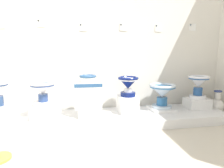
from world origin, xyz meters
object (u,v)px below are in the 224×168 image
at_px(plinth_block_central_ornate, 128,104).
at_px(antique_toilet_squat_floral, 198,83).
at_px(plinth_block_squat_floral, 197,103).
at_px(decorative_vase_companion, 217,105).
at_px(antique_toilet_pale_glazed, 43,90).
at_px(antique_toilet_central_ornate, 128,84).
at_px(plinth_block_tall_cobalt, 162,109).
at_px(info_placard_fifth, 158,28).
at_px(antique_toilet_tall_cobalt, 162,92).
at_px(info_placard_second, 41,23).
at_px(plinth_block_pale_glazed, 44,112).
at_px(info_placard_first, 1,24).
at_px(info_placard_fourth, 123,27).
at_px(info_placard_sixth, 192,27).
at_px(plinth_block_rightmost, 89,111).
at_px(antique_toilet_rightmost, 88,92).
at_px(info_placard_third, 83,27).

height_order(plinth_block_central_ornate, antique_toilet_squat_floral, antique_toilet_squat_floral).
bearing_deg(plinth_block_squat_floral, antique_toilet_squat_floral, 180.00).
bearing_deg(decorative_vase_companion, antique_toilet_pale_glazed, -178.69).
xyz_separation_m(antique_toilet_central_ornate, plinth_block_tall_cobalt, (0.59, 0.02, -0.44)).
height_order(plinth_block_central_ornate, info_placard_fifth, info_placard_fifth).
bearing_deg(antique_toilet_tall_cobalt, plinth_block_central_ornate, -178.39).
relative_size(plinth_block_central_ornate, antique_toilet_central_ornate, 1.01).
bearing_deg(antique_toilet_pale_glazed, plinth_block_tall_cobalt, 2.11).
height_order(antique_toilet_pale_glazed, info_placard_second, info_placard_second).
height_order(plinth_block_pale_glazed, plinth_block_squat_floral, plinth_block_pale_glazed).
bearing_deg(plinth_block_central_ornate, antique_toilet_squat_floral, 1.44).
distance_m(antique_toilet_squat_floral, decorative_vase_companion, 0.55).
distance_m(info_placard_first, info_placard_fifth, 2.49).
bearing_deg(antique_toilet_central_ornate, info_placard_fourth, 90.39).
bearing_deg(info_placard_second, plinth_block_squat_floral, -7.03).
distance_m(plinth_block_central_ornate, plinth_block_squat_floral, 1.24).
distance_m(info_placard_sixth, decorative_vase_companion, 1.45).
bearing_deg(antique_toilet_tall_cobalt, info_placard_fourth, 150.80).
xyz_separation_m(plinth_block_tall_cobalt, antique_toilet_tall_cobalt, (-0.00, 0.00, 0.29)).
distance_m(plinth_block_rightmost, plinth_block_tall_cobalt, 1.21).
xyz_separation_m(plinth_block_pale_glazed, info_placard_fourth, (1.27, 0.40, 1.27)).
distance_m(antique_toilet_pale_glazed, info_placard_second, 1.06).
relative_size(plinth_block_tall_cobalt, plinth_block_squat_floral, 1.01).
xyz_separation_m(plinth_block_rightmost, info_placard_fifth, (1.24, 0.39, 1.30)).
distance_m(info_placard_second, info_placard_sixth, 2.57).
xyz_separation_m(plinth_block_squat_floral, info_placard_sixth, (0.02, 0.31, 1.31)).
height_order(antique_toilet_rightmost, info_placard_fourth, info_placard_fourth).
xyz_separation_m(plinth_block_tall_cobalt, info_placard_second, (-1.89, 0.33, 1.37)).
bearing_deg(antique_toilet_central_ornate, plinth_block_rightmost, -175.56).
distance_m(antique_toilet_central_ornate, antique_toilet_squat_floral, 1.24).
bearing_deg(plinth_block_rightmost, info_placard_third, 95.88).
distance_m(antique_toilet_rightmost, plinth_block_central_ornate, 0.67).
relative_size(plinth_block_central_ornate, info_placard_second, 2.70).
relative_size(plinth_block_pale_glazed, info_placard_second, 2.80).
relative_size(plinth_block_squat_floral, info_placard_fourth, 2.96).
height_order(antique_toilet_tall_cobalt, info_placard_second, info_placard_second).
xyz_separation_m(antique_toilet_squat_floral, info_placard_fifth, (-0.62, 0.31, 0.94)).
distance_m(antique_toilet_pale_glazed, plinth_block_squat_floral, 2.53).
distance_m(plinth_block_central_ornate, info_placard_sixth, 1.82).
distance_m(antique_toilet_tall_cobalt, decorative_vase_companion, 1.07).
height_order(antique_toilet_central_ornate, antique_toilet_tall_cobalt, antique_toilet_central_ornate).
bearing_deg(plinth_block_pale_glazed, info_placard_third, 33.40).
xyz_separation_m(plinth_block_tall_cobalt, info_placard_first, (-2.46, 0.33, 1.35)).
xyz_separation_m(plinth_block_pale_glazed, plinth_block_squat_floral, (2.51, 0.08, -0.01)).
height_order(plinth_block_rightmost, plinth_block_central_ornate, plinth_block_central_ornate).
bearing_deg(antique_toilet_central_ornate, plinth_block_tall_cobalt, 1.61).
bearing_deg(antique_toilet_squat_floral, plinth_block_pale_glazed, -178.10).
bearing_deg(info_placard_second, info_placard_first, 180.00).
distance_m(antique_toilet_rightmost, antique_toilet_tall_cobalt, 1.21).
distance_m(antique_toilet_central_ornate, info_placard_first, 2.11).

